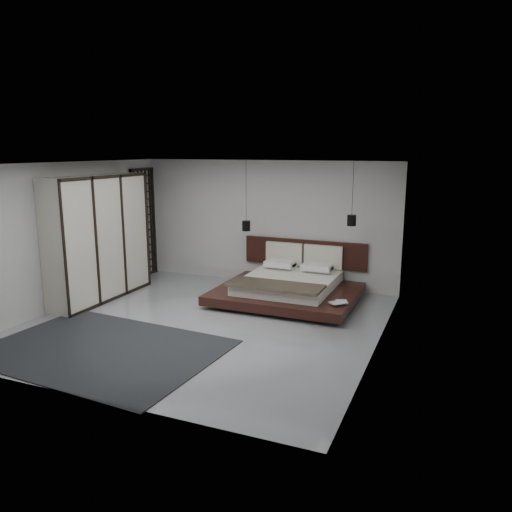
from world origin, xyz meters
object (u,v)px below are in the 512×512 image
at_px(wardrobe, 98,238).
at_px(pendant_right, 352,220).
at_px(rug, 102,349).
at_px(lattice_screen, 144,223).
at_px(bed, 289,286).
at_px(pendant_left, 246,226).

bearing_deg(wardrobe, pendant_right, 21.05).
bearing_deg(wardrobe, rug, -50.85).
relative_size(lattice_screen, rug, 0.73).
relative_size(lattice_screen, pendant_right, 2.07).
bearing_deg(bed, wardrobe, -158.95).
bearing_deg(rug, bed, 63.28).
distance_m(wardrobe, rug, 3.12).
bearing_deg(rug, pendant_left, 80.59).
bearing_deg(pendant_left, rug, -99.41).
xyz_separation_m(bed, pendant_left, (-1.14, 0.44, 1.13)).
height_order(pendant_left, wardrobe, pendant_left).
bearing_deg(lattice_screen, rug, -63.66).
bearing_deg(pendant_right, pendant_left, 180.00).
height_order(pendant_right, wardrobe, pendant_right).
relative_size(pendant_right, wardrobe, 0.49).
relative_size(pendant_right, rug, 0.35).
relative_size(lattice_screen, bed, 0.93).
relative_size(pendant_left, pendant_right, 1.19).
distance_m(lattice_screen, bed, 4.04).
xyz_separation_m(lattice_screen, pendant_right, (5.01, -0.10, 0.35)).
xyz_separation_m(bed, pendant_right, (1.14, 0.44, 1.37)).
bearing_deg(wardrobe, lattice_screen, 97.41).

